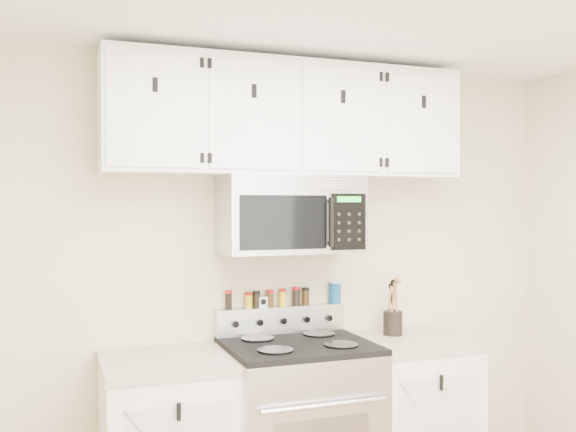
% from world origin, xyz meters
% --- Properties ---
extents(back_wall, '(3.50, 0.01, 2.50)m').
position_xyz_m(back_wall, '(0.00, 1.75, 1.25)').
color(back_wall, '#BEB18F').
rests_on(back_wall, floor).
extents(range, '(0.76, 0.65, 1.10)m').
position_xyz_m(range, '(0.00, 1.43, 0.49)').
color(range, '#B7B7BA').
rests_on(range, floor).
extents(base_cabinet_right, '(0.64, 0.62, 0.92)m').
position_xyz_m(base_cabinet_right, '(0.69, 1.45, 0.46)').
color(base_cabinet_right, white).
rests_on(base_cabinet_right, floor).
extents(microwave, '(0.76, 0.44, 0.42)m').
position_xyz_m(microwave, '(0.00, 1.55, 1.63)').
color(microwave, '#9E9EA3').
rests_on(microwave, back_wall).
extents(upper_cabinets, '(2.00, 0.35, 0.62)m').
position_xyz_m(upper_cabinets, '(-0.00, 1.58, 2.15)').
color(upper_cabinets, white).
rests_on(upper_cabinets, back_wall).
extents(utensil_crock, '(0.11, 0.11, 0.32)m').
position_xyz_m(utensil_crock, '(0.64, 1.56, 1.00)').
color(utensil_crock, black).
rests_on(utensil_crock, base_cabinet_right).
extents(kitchen_timer, '(0.06, 0.05, 0.06)m').
position_xyz_m(kitchen_timer, '(-0.11, 1.71, 1.13)').
color(kitchen_timer, silver).
rests_on(kitchen_timer, range).
extents(salt_canister, '(0.07, 0.07, 0.13)m').
position_xyz_m(salt_canister, '(0.34, 1.71, 1.16)').
color(salt_canister, '#134D83').
rests_on(salt_canister, range).
extents(spice_jar_0, '(0.04, 0.04, 0.11)m').
position_xyz_m(spice_jar_0, '(-0.31, 1.71, 1.15)').
color(spice_jar_0, black).
rests_on(spice_jar_0, range).
extents(spice_jar_1, '(0.04, 0.04, 0.09)m').
position_xyz_m(spice_jar_1, '(-0.19, 1.71, 1.15)').
color(spice_jar_1, gold).
rests_on(spice_jar_1, range).
extents(spice_jar_2, '(0.04, 0.04, 0.10)m').
position_xyz_m(spice_jar_2, '(-0.14, 1.71, 1.15)').
color(spice_jar_2, black).
rests_on(spice_jar_2, range).
extents(spice_jar_3, '(0.04, 0.04, 0.10)m').
position_xyz_m(spice_jar_3, '(-0.06, 1.71, 1.15)').
color(spice_jar_3, '#402A0F').
rests_on(spice_jar_3, range).
extents(spice_jar_4, '(0.04, 0.04, 0.10)m').
position_xyz_m(spice_jar_4, '(0.01, 1.71, 1.15)').
color(spice_jar_4, yellow).
rests_on(spice_jar_4, range).
extents(spice_jar_5, '(0.05, 0.05, 0.11)m').
position_xyz_m(spice_jar_5, '(0.10, 1.71, 1.15)').
color(spice_jar_5, black).
rests_on(spice_jar_5, range).
extents(spice_jar_6, '(0.04, 0.04, 0.10)m').
position_xyz_m(spice_jar_6, '(0.15, 1.71, 1.15)').
color(spice_jar_6, '#38260D').
rests_on(spice_jar_6, range).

